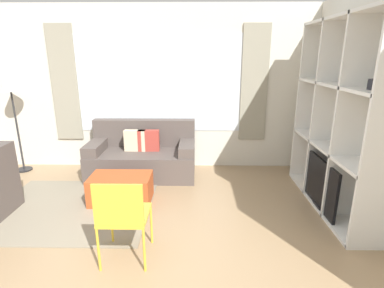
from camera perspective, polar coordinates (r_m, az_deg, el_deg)
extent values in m
cube|color=silver|center=(5.17, -6.19, 10.26)|extent=(6.34, 0.07, 2.70)
cube|color=white|center=(5.12, -6.28, 11.32)|extent=(2.83, 0.01, 1.60)
cube|color=#9E9984|center=(5.53, -23.11, 10.51)|extent=(0.44, 0.03, 1.90)
cube|color=#9E9984|center=(5.16, 11.80, 11.12)|extent=(0.44, 0.03, 1.90)
cube|color=silver|center=(3.97, 30.95, 6.10)|extent=(0.07, 4.54, 2.70)
cube|color=gray|center=(4.27, -21.71, -11.19)|extent=(2.01, 1.68, 0.01)
cube|color=silver|center=(4.18, 28.54, 4.42)|extent=(0.02, 1.94, 2.35)
cube|color=white|center=(3.81, 28.11, 3.47)|extent=(0.41, 0.04, 2.35)
cube|color=white|center=(4.38, 24.39, 5.44)|extent=(0.41, 0.04, 2.35)
cube|color=white|center=(4.97, 21.52, 6.93)|extent=(0.41, 0.04, 2.35)
cube|color=white|center=(4.45, 24.22, -10.18)|extent=(0.41, 1.94, 0.04)
cube|color=white|center=(4.18, 25.45, -0.72)|extent=(0.41, 1.94, 0.04)
cube|color=white|center=(4.04, 26.83, 9.95)|extent=(0.41, 1.94, 0.04)
cube|color=white|center=(4.05, 28.33, 20.72)|extent=(0.41, 1.94, 0.04)
cube|color=black|center=(4.15, 23.31, -7.00)|extent=(0.04, 0.92, 0.62)
cube|color=black|center=(4.28, 23.11, -10.62)|extent=(0.10, 0.24, 0.03)
cube|color=gold|center=(4.59, 23.42, 11.76)|extent=(0.09, 0.09, 0.09)
cylinder|color=red|center=(4.71, 22.28, 2.12)|extent=(0.09, 0.09, 0.07)
cube|color=#232328|center=(3.45, 31.29, 9.67)|extent=(0.08, 0.08, 0.11)
cube|color=orange|center=(4.91, 21.44, -5.98)|extent=(0.11, 0.11, 0.17)
cylinder|color=#232328|center=(4.18, 25.15, 0.37)|extent=(0.05, 0.05, 0.11)
cube|color=#564C47|center=(4.98, -9.42, -3.67)|extent=(1.70, 0.83, 0.42)
cube|color=#564C47|center=(5.15, -9.02, 2.14)|extent=(1.70, 0.18, 0.46)
cube|color=#564C47|center=(5.07, -17.75, -0.45)|extent=(0.24, 0.77, 0.16)
cube|color=#564C47|center=(4.81, -0.96, -0.55)|extent=(0.24, 0.77, 0.16)
cube|color=#AD3D33|center=(4.88, -8.25, 0.65)|extent=(0.34, 0.13, 0.34)
cube|color=beige|center=(4.92, -10.79, 0.66)|extent=(0.34, 0.13, 0.34)
cube|color=#B74C23|center=(4.18, -13.35, -8.30)|extent=(0.80, 0.49, 0.37)
cylinder|color=black|center=(5.95, -29.32, -4.25)|extent=(0.26, 0.26, 0.02)
cylinder|color=#2D2D30|center=(5.77, -30.26, 2.09)|extent=(0.03, 0.03, 1.33)
cone|color=silver|center=(5.65, -31.44, 9.92)|extent=(0.31, 0.31, 0.26)
cylinder|color=gold|center=(3.26, -7.76, -14.90)|extent=(0.02, 0.02, 0.44)
cylinder|color=gold|center=(3.34, -15.06, -14.48)|extent=(0.02, 0.02, 0.44)
cylinder|color=gold|center=(2.90, -9.08, -19.38)|extent=(0.02, 0.02, 0.44)
cylinder|color=gold|center=(2.99, -17.39, -18.70)|extent=(0.02, 0.02, 0.44)
cube|color=gold|center=(2.99, -12.60, -13.06)|extent=(0.44, 0.46, 0.02)
cube|color=gold|center=(2.71, -13.90, -11.32)|extent=(0.44, 0.02, 0.40)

